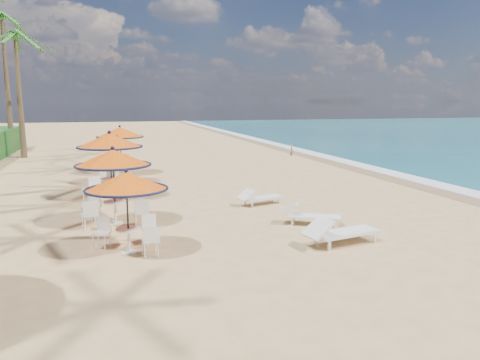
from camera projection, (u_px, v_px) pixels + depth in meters
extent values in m
plane|color=tan|center=(304.00, 237.00, 13.27)|extent=(160.00, 160.00, 0.00)
cube|color=white|center=(388.00, 173.00, 25.27)|extent=(1.20, 140.00, 0.04)
cube|color=olive|center=(374.00, 173.00, 25.02)|extent=(1.40, 140.00, 0.02)
cylinder|color=black|center=(128.00, 213.00, 11.75)|extent=(0.05, 0.05, 2.08)
cone|color=#D75612|center=(126.00, 181.00, 11.62)|extent=(2.08, 2.08, 0.45)
torus|color=black|center=(127.00, 189.00, 11.65)|extent=(2.08, 2.08, 0.06)
sphere|color=black|center=(126.00, 170.00, 11.57)|extent=(0.11, 0.11, 0.11)
cylinder|color=white|center=(128.00, 229.00, 11.82)|extent=(0.63, 0.63, 0.04)
cylinder|color=white|center=(129.00, 240.00, 11.87)|extent=(0.07, 0.07, 0.63)
cylinder|color=black|center=(114.00, 187.00, 14.57)|extent=(0.05, 0.05, 2.35)
cone|color=#D75612|center=(113.00, 158.00, 14.42)|extent=(2.35, 2.35, 0.51)
torus|color=black|center=(113.00, 165.00, 14.46)|extent=(2.35, 2.35, 0.07)
sphere|color=black|center=(112.00, 148.00, 14.37)|extent=(0.12, 0.12, 0.12)
cylinder|color=white|center=(115.00, 202.00, 14.65)|extent=(0.72, 0.72, 0.04)
cylinder|color=white|center=(115.00, 212.00, 14.71)|extent=(0.08, 0.08, 0.72)
cylinder|color=black|center=(111.00, 166.00, 18.57)|extent=(0.06, 0.06, 2.57)
cone|color=#D75612|center=(110.00, 140.00, 18.41)|extent=(2.57, 2.57, 0.56)
torus|color=black|center=(110.00, 147.00, 18.45)|extent=(2.57, 2.57, 0.08)
sphere|color=black|center=(109.00, 132.00, 18.35)|extent=(0.13, 0.13, 0.13)
cylinder|color=white|center=(111.00, 179.00, 18.66)|extent=(0.78, 0.78, 0.04)
cylinder|color=white|center=(112.00, 188.00, 18.72)|extent=(0.09, 0.09, 0.78)
cylinder|color=black|center=(118.00, 160.00, 21.95)|extent=(0.05, 0.05, 2.16)
cone|color=#D75612|center=(117.00, 142.00, 21.81)|extent=(2.16, 2.16, 0.47)
torus|color=black|center=(117.00, 147.00, 21.84)|extent=(2.16, 2.16, 0.07)
sphere|color=black|center=(117.00, 136.00, 21.76)|extent=(0.11, 0.11, 0.11)
cylinder|color=white|center=(118.00, 169.00, 22.02)|extent=(0.66, 0.66, 0.04)
cylinder|color=white|center=(119.00, 176.00, 22.07)|extent=(0.08, 0.08, 0.66)
cylinder|color=black|center=(121.00, 151.00, 24.72)|extent=(0.05, 0.05, 2.47)
cone|color=#D75612|center=(120.00, 132.00, 24.56)|extent=(2.47, 2.47, 0.54)
torus|color=black|center=(120.00, 137.00, 24.60)|extent=(2.48, 2.48, 0.08)
sphere|color=black|center=(120.00, 126.00, 24.51)|extent=(0.13, 0.13, 0.13)
cylinder|color=white|center=(121.00, 160.00, 24.80)|extent=(0.75, 0.75, 0.04)
cylinder|color=white|center=(121.00, 167.00, 24.86)|extent=(0.09, 0.09, 0.75)
cube|color=white|center=(346.00, 233.00, 12.61)|extent=(1.98, 1.05, 0.08)
cube|color=white|center=(318.00, 228.00, 12.14)|extent=(0.75, 0.80, 0.47)
cube|color=white|center=(346.00, 239.00, 12.64)|extent=(0.07, 0.07, 0.27)
cube|color=white|center=(314.00, 217.00, 14.54)|extent=(1.69, 1.28, 0.07)
cube|color=white|center=(289.00, 209.00, 14.68)|extent=(0.75, 0.77, 0.40)
cube|color=white|center=(314.00, 221.00, 14.57)|extent=(0.06, 0.06, 0.23)
cube|color=white|center=(263.00, 198.00, 17.47)|extent=(1.61, 0.97, 0.06)
cube|color=white|center=(246.00, 195.00, 17.03)|extent=(0.64, 0.67, 0.38)
cube|color=white|center=(263.00, 201.00, 17.49)|extent=(0.05, 0.05, 0.21)
cone|color=brown|center=(20.00, 98.00, 31.36)|extent=(0.44, 0.44, 8.02)
sphere|color=#225A19|center=(15.00, 36.00, 30.70)|extent=(0.56, 0.56, 0.56)
cone|color=brown|center=(7.00, 86.00, 34.50)|extent=(0.44, 0.44, 9.85)
sphere|color=#225A19|center=(2.00, 17.00, 33.68)|extent=(0.56, 0.56, 0.56)
imported|color=#8F6B49|center=(292.00, 150.00, 32.68)|extent=(0.21, 0.32, 0.89)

